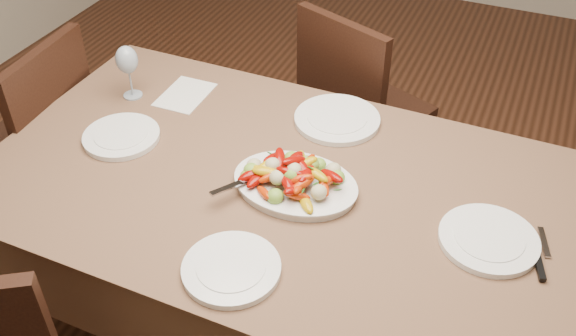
{
  "coord_description": "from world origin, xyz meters",
  "views": [
    {
      "loc": [
        0.48,
        -1.5,
        1.98
      ],
      "look_at": [
        -0.09,
        -0.19,
        0.82
      ],
      "focal_mm": 40.0,
      "sensor_mm": 36.0,
      "label": 1
    }
  ],
  "objects_px": {
    "chair_left": "(26,152)",
    "serving_platter": "(295,186)",
    "plate_left": "(122,137)",
    "plate_near": "(231,269)",
    "plate_right": "(489,240)",
    "wine_glass": "(129,71)",
    "plate_far": "(337,119)",
    "dining_table": "(288,271)",
    "chair_far": "(367,110)"
  },
  "relations": [
    {
      "from": "plate_left",
      "to": "dining_table",
      "type": "bearing_deg",
      "value": 0.53
    },
    {
      "from": "plate_far",
      "to": "dining_table",
      "type": "bearing_deg",
      "value": -93.58
    },
    {
      "from": "plate_right",
      "to": "wine_glass",
      "type": "height_order",
      "value": "wine_glass"
    },
    {
      "from": "chair_far",
      "to": "plate_left",
      "type": "distance_m",
      "value": 1.08
    },
    {
      "from": "chair_left",
      "to": "serving_platter",
      "type": "xyz_separation_m",
      "value": [
        1.16,
        -0.09,
        0.3
      ]
    },
    {
      "from": "plate_right",
      "to": "plate_near",
      "type": "distance_m",
      "value": 0.68
    },
    {
      "from": "dining_table",
      "to": "serving_platter",
      "type": "distance_m",
      "value": 0.39
    },
    {
      "from": "dining_table",
      "to": "serving_platter",
      "type": "bearing_deg",
      "value": -20.82
    },
    {
      "from": "wine_glass",
      "to": "serving_platter",
      "type": "bearing_deg",
      "value": -18.01
    },
    {
      "from": "plate_left",
      "to": "wine_glass",
      "type": "distance_m",
      "value": 0.27
    },
    {
      "from": "plate_left",
      "to": "plate_far",
      "type": "height_order",
      "value": "same"
    },
    {
      "from": "plate_near",
      "to": "chair_far",
      "type": "bearing_deg",
      "value": 90.82
    },
    {
      "from": "plate_left",
      "to": "plate_right",
      "type": "xyz_separation_m",
      "value": [
        1.16,
        0.0,
        0.0
      ]
    },
    {
      "from": "chair_left",
      "to": "plate_left",
      "type": "height_order",
      "value": "chair_left"
    },
    {
      "from": "chair_far",
      "to": "plate_far",
      "type": "xyz_separation_m",
      "value": [
        0.04,
        -0.51,
        0.29
      ]
    },
    {
      "from": "chair_left",
      "to": "wine_glass",
      "type": "distance_m",
      "value": 0.6
    },
    {
      "from": "serving_platter",
      "to": "plate_left",
      "type": "distance_m",
      "value": 0.61
    },
    {
      "from": "wine_glass",
      "to": "chair_left",
      "type": "bearing_deg",
      "value": -161.74
    },
    {
      "from": "serving_platter",
      "to": "plate_right",
      "type": "distance_m",
      "value": 0.55
    },
    {
      "from": "chair_far",
      "to": "chair_left",
      "type": "relative_size",
      "value": 1.0
    },
    {
      "from": "serving_platter",
      "to": "chair_far",
      "type": "bearing_deg",
      "value": 92.76
    },
    {
      "from": "dining_table",
      "to": "plate_left",
      "type": "relative_size",
      "value": 7.55
    },
    {
      "from": "plate_far",
      "to": "chair_far",
      "type": "bearing_deg",
      "value": 94.15
    },
    {
      "from": "chair_far",
      "to": "wine_glass",
      "type": "relative_size",
      "value": 4.64
    },
    {
      "from": "chair_far",
      "to": "plate_left",
      "type": "height_order",
      "value": "chair_far"
    },
    {
      "from": "chair_far",
      "to": "serving_platter",
      "type": "relative_size",
      "value": 2.66
    },
    {
      "from": "chair_far",
      "to": "plate_near",
      "type": "relative_size",
      "value": 3.78
    },
    {
      "from": "plate_left",
      "to": "plate_right",
      "type": "bearing_deg",
      "value": 0.0
    },
    {
      "from": "chair_left",
      "to": "wine_glass",
      "type": "height_order",
      "value": "wine_glass"
    },
    {
      "from": "chair_left",
      "to": "plate_near",
      "type": "height_order",
      "value": "chair_left"
    },
    {
      "from": "plate_near",
      "to": "wine_glass",
      "type": "distance_m",
      "value": 0.91
    },
    {
      "from": "plate_far",
      "to": "wine_glass",
      "type": "xyz_separation_m",
      "value": [
        -0.71,
        -0.14,
        0.09
      ]
    },
    {
      "from": "serving_platter",
      "to": "plate_left",
      "type": "bearing_deg",
      "value": 179.51
    },
    {
      "from": "chair_far",
      "to": "plate_left",
      "type": "bearing_deg",
      "value": 79.16
    },
    {
      "from": "plate_left",
      "to": "serving_platter",
      "type": "bearing_deg",
      "value": -0.49
    },
    {
      "from": "plate_left",
      "to": "plate_right",
      "type": "distance_m",
      "value": 1.16
    },
    {
      "from": "plate_far",
      "to": "wine_glass",
      "type": "relative_size",
      "value": 1.39
    },
    {
      "from": "chair_left",
      "to": "wine_glass",
      "type": "relative_size",
      "value": 4.64
    },
    {
      "from": "chair_left",
      "to": "plate_right",
      "type": "bearing_deg",
      "value": 83.18
    },
    {
      "from": "dining_table",
      "to": "chair_far",
      "type": "relative_size",
      "value": 1.94
    },
    {
      "from": "chair_far",
      "to": "wine_glass",
      "type": "distance_m",
      "value": 1.01
    },
    {
      "from": "plate_left",
      "to": "plate_far",
      "type": "xyz_separation_m",
      "value": [
        0.6,
        0.36,
        0.0
      ]
    },
    {
      "from": "chair_far",
      "to": "plate_left",
      "type": "xyz_separation_m",
      "value": [
        -0.56,
        -0.88,
        0.29
      ]
    },
    {
      "from": "serving_platter",
      "to": "plate_near",
      "type": "distance_m",
      "value": 0.36
    },
    {
      "from": "plate_right",
      "to": "plate_far",
      "type": "xyz_separation_m",
      "value": [
        -0.56,
        0.36,
        0.0
      ]
    },
    {
      "from": "plate_right",
      "to": "plate_near",
      "type": "bearing_deg",
      "value": -147.97
    },
    {
      "from": "dining_table",
      "to": "plate_far",
      "type": "bearing_deg",
      "value": 86.42
    },
    {
      "from": "plate_right",
      "to": "dining_table",
      "type": "bearing_deg",
      "value": 179.47
    },
    {
      "from": "plate_left",
      "to": "plate_near",
      "type": "height_order",
      "value": "same"
    },
    {
      "from": "chair_left",
      "to": "plate_left",
      "type": "distance_m",
      "value": 0.63
    }
  ]
}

